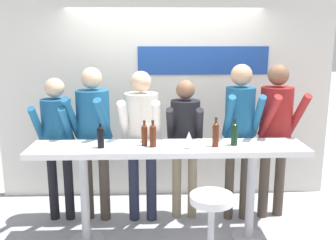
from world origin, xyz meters
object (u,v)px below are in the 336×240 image
(person_center_right, at_px, (240,124))
(wine_bottle_0, at_px, (153,135))
(bar_stool, at_px, (211,222))
(wine_bottle_4, at_px, (216,134))
(tasting_table, at_px, (168,161))
(wine_bottle_1, at_px, (101,136))
(person_far_left, at_px, (57,134))
(person_right, at_px, (276,125))
(wine_glass_0, at_px, (189,137))
(person_left, at_px, (93,128))
(wine_bottle_3, at_px, (234,133))
(person_center_left, at_px, (142,131))
(wine_bottle_2, at_px, (144,134))
(person_center, at_px, (185,134))

(person_center_right, bearing_deg, wine_bottle_0, -152.57)
(bar_stool, xyz_separation_m, wine_bottle_4, (0.11, 0.55, 0.67))
(tasting_table, bearing_deg, person_center_right, 28.87)
(wine_bottle_1, bearing_deg, tasting_table, 4.39)
(person_far_left, xyz_separation_m, person_right, (2.52, -0.01, 0.09))
(person_far_left, xyz_separation_m, wine_bottle_4, (1.73, -0.57, 0.13))
(person_right, xyz_separation_m, wine_bottle_4, (-0.79, -0.56, 0.05))
(person_far_left, relative_size, wine_bottle_4, 5.66)
(tasting_table, distance_m, wine_glass_0, 0.37)
(person_left, bearing_deg, wine_glass_0, -19.80)
(wine_bottle_3, bearing_deg, wine_bottle_4, -166.78)
(wine_bottle_4, bearing_deg, person_right, 35.41)
(person_center_left, bearing_deg, person_center_right, 2.78)
(wine_bottle_2, xyz_separation_m, wine_bottle_4, (0.72, -0.07, 0.02))
(person_center_left, relative_size, wine_bottle_3, 6.47)
(wine_bottle_0, distance_m, wine_bottle_2, 0.10)
(wine_bottle_1, bearing_deg, wine_bottle_3, 1.98)
(person_left, bearing_deg, wine_bottle_3, -7.38)
(wine_bottle_1, bearing_deg, wine_glass_0, -4.38)
(person_center_left, relative_size, wine_bottle_1, 6.90)
(bar_stool, height_order, wine_bottle_2, wine_bottle_2)
(wine_bottle_4, height_order, wine_glass_0, wine_bottle_4)
(person_right, height_order, wine_bottle_2, person_right)
(wine_bottle_4, bearing_deg, wine_bottle_2, 174.61)
(person_center, xyz_separation_m, person_center_right, (0.62, -0.06, 0.13))
(person_center_right, bearing_deg, person_far_left, 179.22)
(wine_bottle_4, distance_m, wine_glass_0, 0.28)
(wine_bottle_3, bearing_deg, person_center_left, 153.79)
(person_center_left, xyz_separation_m, person_center, (0.50, 0.05, -0.06))
(person_center_left, xyz_separation_m, person_right, (1.55, 0.04, 0.05))
(person_center_right, bearing_deg, wine_glass_0, -136.78)
(tasting_table, distance_m, wine_bottle_0, 0.33)
(tasting_table, relative_size, person_center_right, 1.52)
(tasting_table, relative_size, wine_glass_0, 15.88)
(tasting_table, xyz_separation_m, wine_glass_0, (0.20, -0.12, 0.29))
(person_right, distance_m, wine_bottle_1, 2.02)
(person_center, relative_size, wine_bottle_3, 6.08)
(person_left, xyz_separation_m, person_center_left, (0.55, -0.04, -0.03))
(wine_bottle_4, bearing_deg, wine_bottle_0, 178.44)
(person_right, distance_m, wine_bottle_3, 0.79)
(person_left, height_order, wine_bottle_4, person_left)
(person_center_right, xyz_separation_m, wine_bottle_0, (-0.99, -0.49, 0.02))
(person_center_left, height_order, wine_bottle_2, person_center_left)
(person_center_left, distance_m, person_right, 1.55)
(person_center_right, relative_size, person_right, 1.00)
(person_far_left, distance_m, person_center, 1.47)
(tasting_table, bearing_deg, bar_stool, -59.01)
(tasting_table, height_order, person_far_left, person_far_left)
(bar_stool, height_order, wine_bottle_1, wine_bottle_1)
(person_left, bearing_deg, wine_bottle_4, -11.77)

